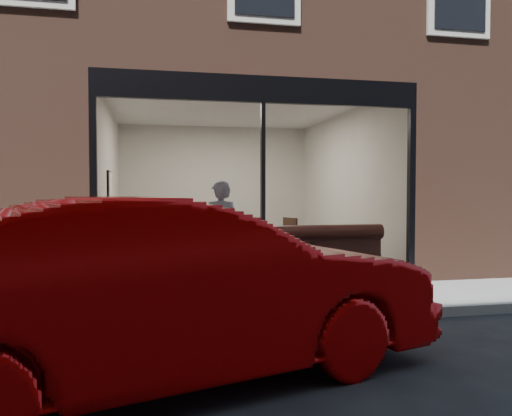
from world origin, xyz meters
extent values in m
plane|color=black|center=(0.00, 0.00, 0.00)|extent=(120.00, 120.00, 0.00)
cube|color=gray|center=(0.00, 1.00, 0.01)|extent=(40.00, 2.00, 0.01)
cube|color=gray|center=(0.00, -0.05, 0.06)|extent=(40.00, 0.10, 0.12)
cube|color=brown|center=(-3.75, 8.00, 1.60)|extent=(2.50, 12.00, 3.20)
cube|color=brown|center=(3.75, 8.00, 1.60)|extent=(2.50, 12.00, 3.20)
cube|color=brown|center=(0.00, 11.00, 1.60)|extent=(5.00, 6.00, 3.20)
plane|color=#2D2D30|center=(0.00, 5.00, 0.02)|extent=(6.00, 6.00, 0.00)
plane|color=white|center=(0.00, 5.00, 3.19)|extent=(6.00, 6.00, 0.00)
plane|color=silver|center=(0.00, 7.99, 1.60)|extent=(5.00, 0.00, 5.00)
plane|color=silver|center=(-2.49, 5.00, 1.60)|extent=(0.00, 6.00, 6.00)
plane|color=silver|center=(2.49, 5.00, 1.60)|extent=(0.00, 6.00, 6.00)
cube|color=black|center=(0.00, 2.05, 0.15)|extent=(5.00, 0.10, 0.30)
cube|color=black|center=(0.00, 2.05, 3.00)|extent=(5.00, 0.10, 0.40)
cube|color=black|center=(0.00, 2.05, 1.55)|extent=(0.06, 0.10, 2.50)
plane|color=white|center=(0.00, 2.02, 1.55)|extent=(4.80, 0.00, 4.80)
cube|color=#331412|center=(0.00, 2.45, 0.23)|extent=(4.00, 0.55, 0.45)
imported|color=#9AABD2|center=(-0.57, 2.63, 0.82)|extent=(0.62, 0.43, 1.64)
cube|color=#331E13|center=(-0.78, 3.60, 0.74)|extent=(0.70, 0.70, 0.04)
cube|color=#331E13|center=(0.71, 3.53, 0.74)|extent=(0.67, 0.67, 0.04)
cube|color=#331E13|center=(-1.62, 3.84, 0.24)|extent=(0.43, 0.43, 0.04)
cube|color=#331E13|center=(0.83, 4.05, 0.24)|extent=(0.55, 0.55, 0.04)
cube|color=white|center=(-2.45, 4.85, 1.46)|extent=(0.02, 0.57, 0.76)
imported|color=#B00404|center=(-1.51, -1.42, 0.72)|extent=(4.60, 2.74, 1.43)
camera|label=1|loc=(-1.63, -5.31, 1.48)|focal=35.00mm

